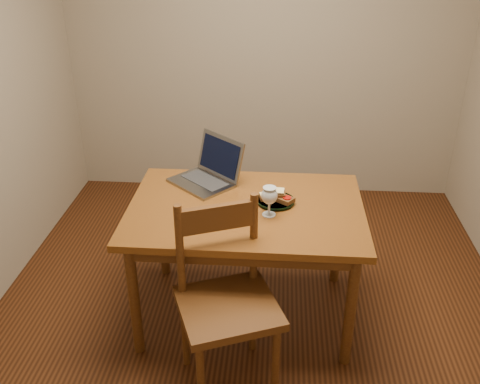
# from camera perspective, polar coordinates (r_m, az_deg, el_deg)

# --- Properties ---
(floor) EXTENTS (3.20, 3.20, 0.02)m
(floor) POSITION_cam_1_polar(r_m,az_deg,el_deg) (3.46, 1.32, -11.70)
(floor) COLOR black
(floor) RESTS_ON ground
(back_wall) EXTENTS (3.20, 0.02, 2.60)m
(back_wall) POSITION_cam_1_polar(r_m,az_deg,el_deg) (4.37, 2.74, 15.97)
(back_wall) COLOR gray
(back_wall) RESTS_ON floor
(front_wall) EXTENTS (3.20, 0.02, 2.60)m
(front_wall) POSITION_cam_1_polar(r_m,az_deg,el_deg) (1.39, -1.90, -11.81)
(front_wall) COLOR gray
(front_wall) RESTS_ON floor
(table) EXTENTS (1.30, 0.90, 0.74)m
(table) POSITION_cam_1_polar(r_m,az_deg,el_deg) (3.00, 0.62, -2.97)
(table) COLOR #53270D
(table) RESTS_ON floor
(chair) EXTENTS (0.60, 0.58, 0.50)m
(chair) POSITION_cam_1_polar(r_m,az_deg,el_deg) (2.64, -1.46, -10.83)
(chair) COLOR #41220D
(chair) RESTS_ON floor
(plate) EXTENTS (0.21, 0.21, 0.02)m
(plate) POSITION_cam_1_polar(r_m,az_deg,el_deg) (3.00, 3.82, -0.98)
(plate) COLOR black
(plate) RESTS_ON table
(sandwich_cheese) EXTENTS (0.12, 0.09, 0.03)m
(sandwich_cheese) POSITION_cam_1_polar(r_m,az_deg,el_deg) (2.99, 3.15, -0.43)
(sandwich_cheese) COLOR #381E0C
(sandwich_cheese) RESTS_ON plate
(sandwich_tomato) EXTENTS (0.14, 0.13, 0.04)m
(sandwich_tomato) POSITION_cam_1_polar(r_m,az_deg,el_deg) (2.97, 4.62, -0.64)
(sandwich_tomato) COLOR #381E0C
(sandwich_tomato) RESTS_ON plate
(sandwich_top) EXTENTS (0.10, 0.06, 0.03)m
(sandwich_top) POSITION_cam_1_polar(r_m,az_deg,el_deg) (2.98, 3.85, -0.09)
(sandwich_top) COLOR #381E0C
(sandwich_top) RESTS_ON plate
(milk_glass) EXTENTS (0.09, 0.09, 0.17)m
(milk_glass) POSITION_cam_1_polar(r_m,az_deg,el_deg) (2.83, 3.14, -0.99)
(milk_glass) COLOR white
(milk_glass) RESTS_ON table
(laptop) EXTENTS (0.48, 0.48, 0.26)m
(laptop) POSITION_cam_1_polar(r_m,az_deg,el_deg) (3.22, -3.22, 2.34)
(laptop) COLOR slate
(laptop) RESTS_ON table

